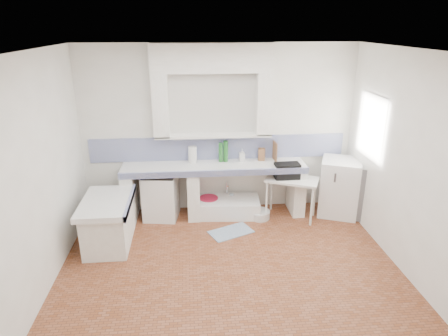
{
  "coord_description": "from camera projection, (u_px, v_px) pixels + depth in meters",
  "views": [
    {
      "loc": [
        -0.48,
        -4.31,
        3.08
      ],
      "look_at": [
        0.0,
        1.0,
        1.1
      ],
      "focal_mm": 31.42,
      "sensor_mm": 36.0,
      "label": 1
    }
  ],
  "objects": [
    {
      "name": "counter_pier_mid",
      "position": [
        193.0,
        193.0,
        6.54
      ],
      "size": [
        0.2,
        0.55,
        0.82
      ],
      "primitive_type": "cube",
      "color": "white",
      "rests_on": "ground"
    },
    {
      "name": "counter_pier_left",
      "position": [
        130.0,
        195.0,
        6.45
      ],
      "size": [
        0.2,
        0.55,
        0.82
      ],
      "primitive_type": "cube",
      "color": "white",
      "rests_on": "ground"
    },
    {
      "name": "peninsula_lip",
      "position": [
        130.0,
        202.0,
        5.63
      ],
      "size": [
        0.04,
        1.1,
        0.1
      ],
      "primitive_type": "cube",
      "color": "navy",
      "rests_on": "ground"
    },
    {
      "name": "green_bottle_a",
      "position": [
        221.0,
        152.0,
        6.49
      ],
      "size": [
        0.09,
        0.09,
        0.32
      ],
      "primitive_type": "cylinder",
      "rotation": [
        0.0,
        0.0,
        0.32
      ],
      "color": "#246C29",
      "rests_on": "counter_slab"
    },
    {
      "name": "bucket_red",
      "position": [
        209.0,
        205.0,
        6.69
      ],
      "size": [
        0.39,
        0.39,
        0.3
      ],
      "primitive_type": "cylinder",
      "rotation": [
        0.0,
        0.0,
        0.28
      ],
      "color": "#B01534",
      "rests_on": "ground"
    },
    {
      "name": "ceiling",
      "position": [
        232.0,
        51.0,
        4.16
      ],
      "size": [
        4.5,
        4.5,
        0.0
      ],
      "primitive_type": "plane",
      "rotation": [
        3.14,
        0.0,
        0.0
      ],
      "color": "white",
      "rests_on": "ground"
    },
    {
      "name": "cutting_board",
      "position": [
        275.0,
        151.0,
        6.57
      ],
      "size": [
        0.03,
        0.23,
        0.32
      ],
      "primitive_type": "cube",
      "rotation": [
        0.0,
        0.0,
        0.05
      ],
      "color": "brown",
      "rests_on": "counter_slab"
    },
    {
      "name": "stove",
      "position": [
        161.0,
        196.0,
        6.49
      ],
      "size": [
        0.61,
        0.59,
        0.76
      ],
      "primitive_type": "cube",
      "rotation": [
        0.0,
        0.0,
        -0.15
      ],
      "color": "white",
      "rests_on": "ground"
    },
    {
      "name": "knife_block",
      "position": [
        261.0,
        154.0,
        6.57
      ],
      "size": [
        0.11,
        0.09,
        0.21
      ],
      "primitive_type": "cube",
      "rotation": [
        0.0,
        0.0,
        -0.03
      ],
      "color": "brown",
      "rests_on": "counter_slab"
    },
    {
      "name": "wall_left",
      "position": [
        35.0,
        180.0,
        4.46
      ],
      "size": [
        0.0,
        4.5,
        4.5
      ],
      "primitive_type": "plane",
      "rotation": [
        1.57,
        0.0,
        1.57
      ],
      "color": "white",
      "rests_on": "ground"
    },
    {
      "name": "side_table",
      "position": [
        291.0,
        198.0,
        6.5
      ],
      "size": [
        0.95,
        0.77,
        0.04
      ],
      "primitive_type": "cube",
      "rotation": [
        0.0,
        0.0,
        -0.43
      ],
      "color": "white",
      "rests_on": "ground"
    },
    {
      "name": "lace_valance",
      "position": [
        377.0,
        102.0,
        5.75
      ],
      "size": [
        0.01,
        0.84,
        0.24
      ],
      "primitive_type": "cube",
      "color": "white",
      "rests_on": "ground"
    },
    {
      "name": "bucket_blue",
      "position": [
        249.0,
        204.0,
        6.75
      ],
      "size": [
        0.36,
        0.36,
        0.28
      ],
      "primitive_type": "cylinder",
      "rotation": [
        0.0,
        0.0,
        -0.25
      ],
      "color": "#1231AB",
      "rests_on": "ground"
    },
    {
      "name": "paper_towel",
      "position": [
        193.0,
        155.0,
        6.46
      ],
      "size": [
        0.14,
        0.14,
        0.27
      ],
      "primitive_type": "cylinder",
      "rotation": [
        0.0,
        0.0,
        0.03
      ],
      "color": "white",
      "rests_on": "counter_slab"
    },
    {
      "name": "fridge",
      "position": [
        339.0,
        187.0,
        6.6
      ],
      "size": [
        0.81,
        0.81,
        0.96
      ],
      "primitive_type": "cube",
      "rotation": [
        0.0,
        0.0,
        -0.38
      ],
      "color": "white",
      "rests_on": "ground"
    },
    {
      "name": "window_frame",
      "position": [
        383.0,
        127.0,
        5.9
      ],
      "size": [
        0.35,
        0.86,
        1.06
      ],
      "primitive_type": "cube",
      "color": "#341D10",
      "rests_on": "ground"
    },
    {
      "name": "peninsula_top",
      "position": [
        106.0,
        203.0,
        5.6
      ],
      "size": [
        0.7,
        1.1,
        0.08
      ],
      "primitive_type": "cube",
      "color": "white",
      "rests_on": "ground"
    },
    {
      "name": "counter_slab",
      "position": [
        214.0,
        167.0,
        6.41
      ],
      "size": [
        3.0,
        0.6,
        0.08
      ],
      "primitive_type": "cube",
      "color": "white",
      "rests_on": "ground"
    },
    {
      "name": "counter_pier_right",
      "position": [
        296.0,
        189.0,
        6.69
      ],
      "size": [
        0.2,
        0.55,
        0.82
      ],
      "primitive_type": "cube",
      "color": "white",
      "rests_on": "ground"
    },
    {
      "name": "peninsula_base",
      "position": [
        109.0,
        225.0,
        5.72
      ],
      "size": [
        0.6,
        1.0,
        0.62
      ],
      "primitive_type": "cube",
      "color": "white",
      "rests_on": "ground"
    },
    {
      "name": "backsplash",
      "position": [
        219.0,
        148.0,
        6.6
      ],
      "size": [
        4.27,
        0.03,
        0.4
      ],
      "primitive_type": "cube",
      "color": "navy",
      "rests_on": "ground"
    },
    {
      "name": "wall_back",
      "position": [
        219.0,
        130.0,
        6.51
      ],
      "size": [
        4.5,
        0.0,
        4.5
      ],
      "primitive_type": "plane",
      "rotation": [
        1.57,
        0.0,
        0.0
      ],
      "color": "white",
      "rests_on": "ground"
    },
    {
      "name": "black_bag",
      "position": [
        287.0,
        171.0,
        6.36
      ],
      "size": [
        0.4,
        0.24,
        0.25
      ],
      "primitive_type": "cube",
      "rotation": [
        0.0,
        0.0,
        0.02
      ],
      "color": "black",
      "rests_on": "side_table"
    },
    {
      "name": "bucket_orange",
      "position": [
        235.0,
        210.0,
        6.58
      ],
      "size": [
        0.31,
        0.31,
        0.24
      ],
      "primitive_type": "cylinder",
      "rotation": [
        0.0,
        0.0,
        0.22
      ],
      "color": "#C95C2E",
      "rests_on": "ground"
    },
    {
      "name": "sink",
      "position": [
        228.0,
        207.0,
        6.67
      ],
      "size": [
        1.09,
        0.64,
        0.25
      ],
      "primitive_type": "cube",
      "rotation": [
        0.0,
        0.0,
        -0.08
      ],
      "color": "white",
      "rests_on": "ground"
    },
    {
      "name": "basin_white",
      "position": [
        260.0,
        214.0,
        6.56
      ],
      "size": [
        0.45,
        0.45,
        0.13
      ],
      "primitive_type": "cylinder",
      "rotation": [
        0.0,
        0.0,
        0.42
      ],
      "color": "white",
      "rests_on": "ground"
    },
    {
      "name": "green_bottle_b",
      "position": [
        226.0,
        151.0,
        6.49
      ],
      "size": [
        0.1,
        0.1,
        0.36
      ],
      "primitive_type": "cylinder",
      "rotation": [
        0.0,
        0.0,
        -0.32
      ],
      "color": "#246C29",
      "rests_on": "counter_slab"
    },
    {
      "name": "counter_lip",
      "position": [
        215.0,
        173.0,
        6.15
      ],
      "size": [
        3.0,
        0.04,
        0.1
      ],
      "primitive_type": "cube",
      "color": "navy",
      "rests_on": "ground"
    },
    {
      "name": "wall_front",
      "position": [
        262.0,
        275.0,
        2.78
      ],
      "size": [
        4.5,
        0.0,
        4.5
      ],
      "primitive_type": "plane",
      "rotation": [
        -1.57,
        0.0,
        0.0
      ],
      "color": "white",
      "rests_on": "ground"
    },
    {
      "name": "wall_right",
      "position": [
        413.0,
        168.0,
        4.83
      ],
      "size": [
        0.0,
        4.5,
        4.5
      ],
      "primitive_type": "plane",
      "rotation": [
        1.57,
        0.0,
        -1.57
      ],
      "color": "white",
      "rests_on": "ground"
    },
    {
      "name": "soap_bottle",
      "position": [
        242.0,
        155.0,
        6.54
      ],
      "size": [
        0.1,
        0.1,
        0.21
      ],
      "primitive_type": "imported",
      "rotation": [
        0.0,
        0.0,
        0.03
      ],
      "color": "white",
      "rests_on": "counter_slab"
    },
    {
      "name": "floor",
      "position": [
        231.0,
        273.0,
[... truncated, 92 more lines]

